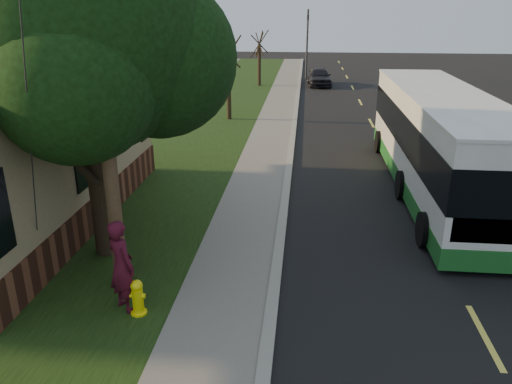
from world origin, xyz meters
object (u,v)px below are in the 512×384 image
Objects in this scene: fire_hydrant at (138,297)px; transit_bus at (439,139)px; distant_car at (319,77)px; bare_tree_near at (229,79)px; leafy_tree at (87,36)px; traffic_signal at (307,40)px; utility_pole at (99,71)px; skateboarder at (122,266)px; bare_tree_far at (259,59)px.

transit_bus is at bearing 47.10° from fire_hydrant.
distant_car is (4.11, 30.80, 0.25)m from fire_hydrant.
fire_hydrant is 18.10m from bare_tree_near.
fire_hydrant is at bearing -59.33° from leafy_tree.
leafy_tree is 1.42× the size of traffic_signal.
skateboarder is at bearing -65.33° from utility_pole.
traffic_signal reaches higher than transit_bus.
utility_pole is at bearing -62.40° from leafy_tree.
bare_tree_far is at bearing 90.76° from fire_hydrant.
skateboarder is (0.38, -0.84, -3.61)m from utility_pole.
utility_pole is 1.16× the size of leafy_tree.
distant_car is (4.51, 0.80, -1.32)m from bare_tree_far.
bare_tree_near reaches higher than fire_hydrant.
skateboarder reaches higher than distant_car.
skateboarder is (-0.32, 0.16, 0.59)m from fire_hydrant.
bare_tree_far is at bearing 109.77° from transit_bus.
traffic_signal is at bearing 81.53° from leafy_tree.
bare_tree_far is at bearing -131.19° from traffic_signal.
fire_hydrant is at bearing -132.90° from transit_bus.
bare_tree_far reaches higher than skateboarder.
bare_tree_far is 1.00× the size of distant_car.
fire_hydrant is at bearing -89.24° from bare_tree_far.
leafy_tree is 1.94× the size of distant_car.
distant_car is (4.43, 30.64, -0.34)m from skateboarder.
fire_hydrant is 4.37m from utility_pole.
utility_pole is 2.26× the size of distant_car.
leafy_tree is 1.81× the size of bare_tree_near.
traffic_signal is at bearing 84.79° from fire_hydrant.
traffic_signal is (3.10, 34.00, 2.73)m from fire_hydrant.
transit_bus is 11.13m from skateboarder.
transit_bus is at bearing 40.77° from utility_pole.
leafy_tree is 31.76m from traffic_signal.
traffic_signal is (3.81, 33.01, -1.47)m from utility_pole.
fire_hydrant is 0.18× the size of bare_tree_far.
leafy_tree reaches higher than transit_bus.
bare_tree_far is at bearing -51.31° from skateboarder.
leafy_tree reaches higher than bare_tree_near.
leafy_tree is 4.99m from skateboarder.
bare_tree_far is 23.32m from transit_bus.
utility_pole is at bearing -90.60° from bare_tree_far.
utility_pole is 1.94m from leafy_tree.
bare_tree_near reaches higher than bare_tree_far.
distant_car reaches higher than fire_hydrant.
utility_pole is 2.11× the size of bare_tree_near.
leafy_tree is 29.06m from distant_car.
leafy_tree is at bearing -92.45° from bare_tree_far.
transit_bus is (8.19, 7.06, -2.91)m from utility_pole.
traffic_signal is 1.37× the size of distant_car.
transit_bus reaches higher than fire_hydrant.
traffic_signal is 34.08m from skateboarder.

